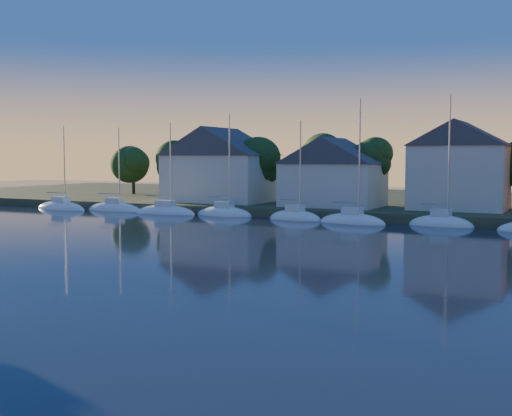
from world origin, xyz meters
The scene contains 7 objects.
shoreline_land centered at (0.00, 75.00, 0.00)m, with size 160.00×50.00×2.00m, color #353D23.
wooden_dock centered at (0.00, 52.00, 0.00)m, with size 120.00×3.00×1.00m, color brown.
clubhouse_west centered at (-22.00, 58.00, 5.93)m, with size 13.65×9.45×9.64m.
clubhouse_centre centered at (-6.00, 57.00, 5.13)m, with size 11.55×8.40×8.08m.
clubhouse_east centered at (8.00, 59.00, 6.00)m, with size 10.50×8.40×9.80m.
tree_line centered at (2.00, 63.00, 7.18)m, with size 93.40×5.40×8.90m.
moored_fleet centered at (-4.00, 49.00, 0.10)m, with size 79.50×2.40×12.05m.
Camera 1 is at (20.51, -14.10, 6.69)m, focal length 45.00 mm.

